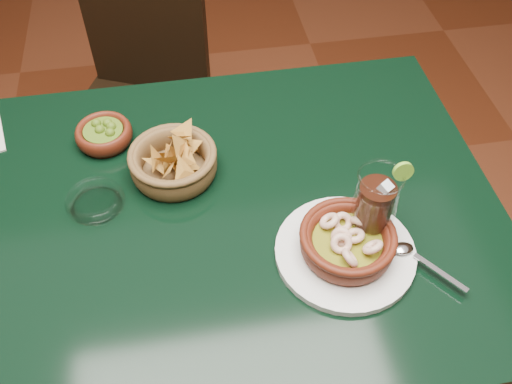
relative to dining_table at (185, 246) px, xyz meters
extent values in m
plane|color=#471C0C|center=(0.00, 0.00, -0.65)|extent=(7.00, 7.00, 0.00)
cube|color=black|center=(0.00, 0.00, 0.08)|extent=(1.20, 0.80, 0.04)
cylinder|color=black|center=(0.54, 0.34, -0.30)|extent=(0.06, 0.06, 0.71)
cube|color=black|center=(-0.12, 0.64, -0.23)|extent=(0.51, 0.51, 0.04)
cylinder|color=black|center=(-0.34, 0.55, -0.44)|extent=(0.03, 0.03, 0.42)
cylinder|color=black|center=(-0.03, 0.42, -0.44)|extent=(0.03, 0.03, 0.42)
cylinder|color=black|center=(-0.20, 0.86, -0.44)|extent=(0.03, 0.03, 0.42)
cylinder|color=black|center=(0.10, 0.73, -0.44)|extent=(0.03, 0.03, 0.42)
cube|color=black|center=(-0.05, 0.80, -0.01)|extent=(0.35, 0.17, 0.41)
cylinder|color=silver|center=(0.28, -0.14, 0.11)|extent=(0.24, 0.24, 0.01)
cylinder|color=#4A180C|center=(0.28, -0.14, 0.12)|extent=(0.14, 0.14, 0.01)
torus|color=#4A180C|center=(0.28, -0.14, 0.13)|extent=(0.18, 0.18, 0.04)
torus|color=#4A180C|center=(0.28, -0.14, 0.15)|extent=(0.17, 0.17, 0.01)
cylinder|color=#676515|center=(0.28, -0.14, 0.14)|extent=(0.12, 0.12, 0.01)
torus|color=beige|center=(0.29, -0.13, 0.15)|extent=(0.05, 0.05, 0.03)
torus|color=beige|center=(0.31, -0.11, 0.15)|extent=(0.05, 0.05, 0.04)
torus|color=beige|center=(0.28, -0.10, 0.15)|extent=(0.05, 0.05, 0.04)
torus|color=beige|center=(0.25, -0.10, 0.15)|extent=(0.05, 0.05, 0.04)
torus|color=beige|center=(0.27, -0.14, 0.15)|extent=(0.05, 0.04, 0.05)
torus|color=beige|center=(0.26, -0.15, 0.15)|extent=(0.05, 0.04, 0.04)
torus|color=beige|center=(0.27, -0.18, 0.15)|extent=(0.03, 0.04, 0.04)
torus|color=beige|center=(0.31, -0.17, 0.15)|extent=(0.05, 0.05, 0.04)
cube|color=silver|center=(0.42, -0.21, 0.12)|extent=(0.07, 0.09, 0.00)
ellipsoid|color=silver|center=(0.37, -0.15, 0.12)|extent=(0.04, 0.03, 0.01)
cylinder|color=brown|center=(0.00, 0.11, 0.10)|extent=(0.15, 0.15, 0.01)
torus|color=brown|center=(0.00, 0.11, 0.13)|extent=(0.20, 0.20, 0.06)
torus|color=brown|center=(0.00, 0.11, 0.15)|extent=(0.17, 0.17, 0.01)
cone|color=#BE812D|center=(-0.03, 0.09, 0.16)|extent=(0.04, 0.07, 0.07)
cone|color=#BE812D|center=(0.03, 0.10, 0.13)|extent=(0.07, 0.09, 0.06)
cone|color=#BE812D|center=(0.02, 0.09, 0.15)|extent=(0.05, 0.08, 0.07)
cone|color=#BE812D|center=(0.03, 0.10, 0.14)|extent=(0.02, 0.07, 0.07)
cone|color=#BE812D|center=(0.00, 0.11, 0.14)|extent=(0.07, 0.04, 0.07)
cone|color=#BE812D|center=(0.00, 0.08, 0.17)|extent=(0.08, 0.04, 0.08)
cone|color=#BE812D|center=(0.00, 0.11, 0.13)|extent=(0.06, 0.09, 0.07)
cone|color=#BE812D|center=(0.00, 0.10, 0.15)|extent=(0.06, 0.05, 0.07)
cone|color=#BE812D|center=(-0.01, 0.10, 0.17)|extent=(0.03, 0.09, 0.08)
cone|color=#BE812D|center=(0.02, 0.13, 0.17)|extent=(0.09, 0.06, 0.07)
cone|color=#BE812D|center=(-0.01, 0.11, 0.13)|extent=(0.06, 0.05, 0.06)
cone|color=#BE812D|center=(-0.03, 0.11, 0.13)|extent=(0.06, 0.07, 0.05)
cone|color=#BE812D|center=(0.02, 0.06, 0.15)|extent=(0.06, 0.07, 0.07)
cone|color=#BE812D|center=(-0.01, 0.12, 0.14)|extent=(0.09, 0.04, 0.08)
cone|color=#BE812D|center=(-0.01, 0.07, 0.16)|extent=(0.04, 0.08, 0.08)
cone|color=#BE812D|center=(0.02, 0.11, 0.14)|extent=(0.09, 0.04, 0.08)
cone|color=#BE812D|center=(0.02, 0.11, 0.17)|extent=(0.05, 0.06, 0.07)
cone|color=#BE812D|center=(0.01, 0.08, 0.13)|extent=(0.03, 0.08, 0.08)
cone|color=#BE812D|center=(0.03, 0.14, 0.17)|extent=(0.08, 0.07, 0.06)
cone|color=#BE812D|center=(0.03, 0.13, 0.15)|extent=(0.07, 0.06, 0.06)
cylinder|color=#4A180C|center=(-0.14, 0.22, 0.10)|extent=(0.10, 0.10, 0.01)
torus|color=#4A180C|center=(-0.14, 0.22, 0.12)|extent=(0.13, 0.13, 0.04)
cylinder|color=#34500F|center=(-0.14, 0.22, 0.13)|extent=(0.08, 0.08, 0.01)
sphere|color=#34500F|center=(-0.12, 0.24, 0.13)|extent=(0.02, 0.02, 0.02)
sphere|color=#34500F|center=(-0.14, 0.22, 0.13)|extent=(0.02, 0.02, 0.02)
sphere|color=#34500F|center=(-0.12, 0.21, 0.13)|extent=(0.02, 0.02, 0.02)
sphere|color=#34500F|center=(-0.15, 0.24, 0.13)|extent=(0.02, 0.02, 0.02)
sphere|color=#34500F|center=(-0.12, 0.22, 0.13)|extent=(0.02, 0.02, 0.02)
cylinder|color=white|center=(0.33, -0.10, 0.10)|extent=(0.07, 0.07, 0.01)
torus|color=white|center=(0.33, -0.10, 0.18)|extent=(0.16, 0.16, 0.09)
cylinder|color=black|center=(0.33, -0.10, 0.17)|extent=(0.06, 0.06, 0.13)
cube|color=silver|center=(0.33, -0.11, 0.20)|extent=(0.03, 0.02, 0.03)
cube|color=silver|center=(0.34, -0.11, 0.23)|extent=(0.03, 0.03, 0.02)
cube|color=silver|center=(0.34, -0.11, 0.21)|extent=(0.03, 0.03, 0.02)
torus|color=white|center=(0.33, -0.10, 0.25)|extent=(0.08, 0.08, 0.00)
cylinder|color=#6AA828|center=(0.36, -0.10, 0.26)|extent=(0.03, 0.01, 0.03)
cylinder|color=white|center=(-0.15, 0.05, 0.10)|extent=(0.10, 0.10, 0.01)
torus|color=white|center=(-0.15, 0.05, 0.11)|extent=(0.12, 0.12, 0.03)
camera|label=1|loc=(0.03, -0.67, 0.92)|focal=40.00mm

